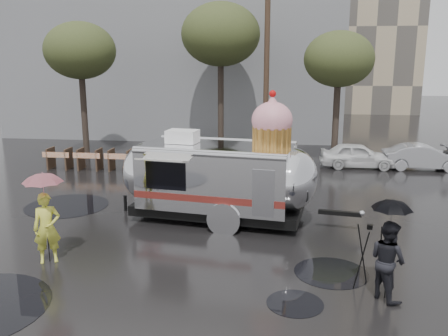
# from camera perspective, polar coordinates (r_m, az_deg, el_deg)

# --- Properties ---
(ground) EXTENTS (120.00, 120.00, 0.00)m
(ground) POSITION_cam_1_polar(r_m,az_deg,el_deg) (12.46, -9.68, -11.39)
(ground) COLOR black
(ground) RESTS_ON ground
(puddles) EXTENTS (11.19, 10.52, 0.01)m
(puddles) POSITION_cam_1_polar(r_m,az_deg,el_deg) (14.09, -9.82, -8.42)
(puddles) COLOR black
(puddles) RESTS_ON ground
(grey_building) EXTENTS (22.00, 12.00, 13.00)m
(grey_building) POSITION_cam_1_polar(r_m,az_deg,el_deg) (35.64, -5.04, 15.19)
(grey_building) COLOR slate
(grey_building) RESTS_ON ground
(utility_pole) EXTENTS (1.60, 0.28, 9.00)m
(utility_pole) POSITION_cam_1_polar(r_m,az_deg,el_deg) (24.85, 5.14, 11.83)
(utility_pole) COLOR #473323
(utility_pole) RESTS_ON ground
(tree_left) EXTENTS (3.64, 3.64, 6.95)m
(tree_left) POSITION_cam_1_polar(r_m,az_deg,el_deg) (26.02, -16.93, 13.29)
(tree_left) COLOR #382D26
(tree_left) RESTS_ON ground
(tree_mid) EXTENTS (4.20, 4.20, 8.03)m
(tree_mid) POSITION_cam_1_polar(r_m,az_deg,el_deg) (26.09, -0.40, 15.71)
(tree_mid) COLOR #382D26
(tree_mid) RESTS_ON ground
(tree_right) EXTENTS (3.36, 3.36, 6.42)m
(tree_right) POSITION_cam_1_polar(r_m,az_deg,el_deg) (23.97, 13.66, 12.52)
(tree_right) COLOR #382D26
(tree_right) RESTS_ON ground
(barricade_row) EXTENTS (4.30, 0.80, 1.00)m
(barricade_row) POSITION_cam_1_polar(r_m,az_deg,el_deg) (23.11, -15.85, 1.06)
(barricade_row) COLOR #473323
(barricade_row) RESTS_ON ground
(airstream_trailer) EXTENTS (7.89, 3.34, 4.28)m
(airstream_trailer) POSITION_cam_1_polar(r_m,az_deg,el_deg) (15.12, -0.39, -0.78)
(airstream_trailer) COLOR silver
(airstream_trailer) RESTS_ON ground
(person_left) EXTENTS (0.78, 0.69, 1.82)m
(person_left) POSITION_cam_1_polar(r_m,az_deg,el_deg) (12.93, -20.52, -6.78)
(person_left) COLOR #D6DA43
(person_left) RESTS_ON ground
(umbrella_pink) EXTENTS (1.21, 1.21, 2.38)m
(umbrella_pink) POSITION_cam_1_polar(r_m,az_deg,el_deg) (12.63, -20.90, -2.28)
(umbrella_pink) COLOR pink
(umbrella_pink) RESTS_ON ground
(person_right) EXTENTS (0.86, 0.97, 1.77)m
(person_right) POSITION_cam_1_polar(r_m,az_deg,el_deg) (10.94, 19.09, -10.44)
(person_right) COLOR black
(person_right) RESTS_ON ground
(umbrella_black) EXTENTS (1.04, 1.04, 2.26)m
(umbrella_black) POSITION_cam_1_polar(r_m,az_deg,el_deg) (10.59, 19.50, -5.35)
(umbrella_black) COLOR black
(umbrella_black) RESTS_ON ground
(tripod) EXTENTS (0.60, 0.62, 1.52)m
(tripod) POSITION_cam_1_polar(r_m,az_deg,el_deg) (11.29, 16.95, -9.46)
(tripod) COLOR black
(tripod) RESTS_ON ground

